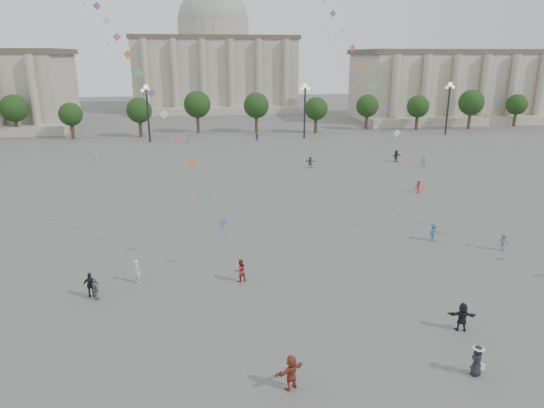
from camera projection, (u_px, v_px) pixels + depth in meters
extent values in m
plane|color=#595654|center=(309.00, 340.00, 28.19)|extent=(360.00, 360.00, 0.00)
cube|color=#ACA090|center=(509.00, 86.00, 126.38)|extent=(80.00, 22.00, 16.00)
cube|color=brown|center=(514.00, 52.00, 123.84)|extent=(81.60, 22.44, 1.20)
cube|color=#ACA090|center=(538.00, 120.00, 116.16)|extent=(84.00, 4.00, 2.00)
cube|color=#ACA090|center=(215.00, 75.00, 148.05)|extent=(46.00, 30.00, 20.00)
cube|color=brown|center=(214.00, 38.00, 144.93)|extent=(46.92, 30.60, 1.20)
cube|color=#ACA090|center=(219.00, 111.00, 134.64)|extent=(48.30, 4.00, 2.00)
cylinder|color=#ACA090|center=(214.00, 32.00, 144.37)|extent=(21.00, 21.00, 5.00)
sphere|color=#9A9B8D|center=(213.00, 23.00, 143.63)|extent=(21.00, 21.00, 21.00)
cylinder|color=#352A1A|center=(13.00, 130.00, 95.31)|extent=(0.70, 0.70, 3.52)
sphere|color=black|center=(10.00, 111.00, 94.22)|extent=(5.12, 5.12, 5.12)
cylinder|color=#352A1A|center=(76.00, 129.00, 97.03)|extent=(0.70, 0.70, 3.52)
sphere|color=black|center=(74.00, 110.00, 95.95)|extent=(5.12, 5.12, 5.12)
cylinder|color=#352A1A|center=(138.00, 127.00, 98.76)|extent=(0.70, 0.70, 3.52)
sphere|color=black|center=(136.00, 109.00, 97.68)|extent=(5.12, 5.12, 5.12)
cylinder|color=#352A1A|center=(197.00, 126.00, 100.49)|extent=(0.70, 0.70, 3.52)
sphere|color=black|center=(196.00, 108.00, 99.41)|extent=(5.12, 5.12, 5.12)
cylinder|color=#352A1A|center=(255.00, 125.00, 102.22)|extent=(0.70, 0.70, 3.52)
sphere|color=black|center=(254.00, 107.00, 101.13)|extent=(5.12, 5.12, 5.12)
cylinder|color=#352A1A|center=(310.00, 124.00, 103.95)|extent=(0.70, 0.70, 3.52)
sphere|color=black|center=(310.00, 106.00, 102.86)|extent=(5.12, 5.12, 5.12)
cylinder|color=#352A1A|center=(364.00, 122.00, 105.68)|extent=(0.70, 0.70, 3.52)
sphere|color=black|center=(365.00, 105.00, 104.59)|extent=(5.12, 5.12, 5.12)
cylinder|color=#352A1A|center=(416.00, 121.00, 107.40)|extent=(0.70, 0.70, 3.52)
sphere|color=black|center=(417.00, 105.00, 106.32)|extent=(5.12, 5.12, 5.12)
cylinder|color=#352A1A|center=(466.00, 120.00, 109.13)|extent=(0.70, 0.70, 3.52)
sphere|color=black|center=(468.00, 104.00, 108.05)|extent=(5.12, 5.12, 5.12)
cylinder|color=#352A1A|center=(515.00, 119.00, 110.86)|extent=(0.70, 0.70, 3.52)
sphere|color=black|center=(517.00, 103.00, 109.78)|extent=(5.12, 5.12, 5.12)
cylinder|color=#262628|center=(148.00, 116.00, 90.68)|extent=(0.36, 0.36, 10.00)
sphere|color=#FFE5B2|center=(146.00, 87.00, 89.15)|extent=(0.90, 0.90, 0.90)
sphere|color=#FFE5B2|center=(142.00, 90.00, 89.23)|extent=(0.60, 0.60, 0.60)
sphere|color=#FFE5B2|center=(150.00, 90.00, 89.43)|extent=(0.60, 0.60, 0.60)
cylinder|color=#262628|center=(305.00, 113.00, 95.00)|extent=(0.36, 0.36, 10.00)
sphere|color=#FFE5B2|center=(305.00, 86.00, 93.47)|extent=(0.90, 0.90, 0.90)
sphere|color=#FFE5B2|center=(302.00, 89.00, 93.55)|extent=(0.60, 0.60, 0.60)
sphere|color=#FFE5B2|center=(309.00, 89.00, 93.75)|extent=(0.60, 0.60, 0.60)
cylinder|color=#262628|center=(448.00, 110.00, 99.32)|extent=(0.36, 0.36, 10.00)
sphere|color=#FFE5B2|center=(450.00, 84.00, 97.79)|extent=(0.90, 0.90, 0.90)
sphere|color=#FFE5B2|center=(447.00, 87.00, 97.87)|extent=(0.60, 0.60, 0.60)
sphere|color=#FFE5B2|center=(453.00, 87.00, 98.07)|extent=(0.60, 0.60, 0.60)
imported|color=navy|center=(257.00, 137.00, 92.94)|extent=(1.04, 0.84, 1.65)
imported|color=black|center=(462.00, 317.00, 28.94)|extent=(1.74, 0.97, 1.79)
imported|color=silver|center=(188.00, 138.00, 91.03)|extent=(1.71, 1.58, 1.91)
imported|color=slate|center=(503.00, 242.00, 40.83)|extent=(1.08, 0.69, 1.58)
imported|color=silver|center=(424.00, 161.00, 71.69)|extent=(1.53, 1.28, 1.65)
imported|color=maroon|center=(419.00, 187.00, 58.03)|extent=(1.11, 0.81, 1.55)
imported|color=black|center=(396.00, 156.00, 74.85)|extent=(1.78, 1.20, 1.84)
imported|color=#B3B2AE|center=(96.00, 157.00, 73.89)|extent=(0.73, 0.81, 1.87)
imported|color=#57575C|center=(310.00, 162.00, 70.98)|extent=(1.63, 0.99, 1.68)
imported|color=silver|center=(137.00, 271.00, 35.05)|extent=(0.74, 0.77, 1.78)
imported|color=brown|center=(291.00, 372.00, 23.85)|extent=(1.76, 1.29, 1.84)
imported|color=slate|center=(96.00, 289.00, 32.62)|extent=(0.86, 0.94, 1.54)
imported|color=black|center=(91.00, 285.00, 32.98)|extent=(1.07, 0.51, 1.77)
imported|color=maroon|center=(240.00, 270.00, 35.25)|extent=(1.03, 0.92, 1.75)
imported|color=#385B7E|center=(434.00, 232.00, 43.00)|extent=(1.20, 1.02, 1.61)
imported|color=black|center=(477.00, 360.00, 24.89)|extent=(0.99, 0.90, 1.69)
cone|color=white|center=(479.00, 347.00, 24.66)|extent=(0.52, 0.52, 0.14)
cylinder|color=white|center=(479.00, 348.00, 24.68)|extent=(0.60, 0.60, 0.02)
cube|color=white|center=(482.00, 367.00, 24.87)|extent=(0.22, 0.10, 0.35)
cylinder|color=#3F3F3F|center=(85.00, 7.00, 49.17)|extent=(0.02, 0.02, 65.24)
cube|color=#8E57AE|center=(223.00, 223.00, 35.91)|extent=(0.76, 0.25, 0.76)
cube|color=#57BD74|center=(207.00, 191.00, 36.91)|extent=(0.76, 0.25, 0.76)
cube|color=orange|center=(192.00, 163.00, 37.95)|extent=(0.76, 0.25, 0.76)
cube|color=#C26689|center=(177.00, 138.00, 39.01)|extent=(0.76, 0.25, 0.76)
cube|color=white|center=(164.00, 114.00, 40.10)|extent=(0.76, 0.25, 0.76)
cube|color=#8E57AE|center=(151.00, 93.00, 41.20)|extent=(0.76, 0.25, 0.76)
cube|color=#57BD74|center=(139.00, 73.00, 42.31)|extent=(0.76, 0.25, 0.76)
cube|color=orange|center=(128.00, 54.00, 43.43)|extent=(0.76, 0.25, 0.76)
cube|color=#C26689|center=(117.00, 37.00, 44.56)|extent=(0.76, 0.25, 0.76)
cube|color=white|center=(107.00, 21.00, 45.69)|extent=(0.76, 0.25, 0.76)
cube|color=#8E57AE|center=(97.00, 6.00, 46.83)|extent=(0.76, 0.25, 0.76)
cube|color=orange|center=(422.00, 188.00, 43.61)|extent=(0.76, 0.25, 0.76)
cube|color=#C26689|center=(409.00, 159.00, 44.58)|extent=(0.76, 0.25, 0.76)
cube|color=white|center=(397.00, 133.00, 45.61)|extent=(0.76, 0.25, 0.76)
cube|color=#8E57AE|center=(385.00, 109.00, 46.67)|extent=(0.76, 0.25, 0.76)
cube|color=#57BD74|center=(374.00, 87.00, 47.75)|extent=(0.76, 0.25, 0.76)
cube|color=orange|center=(363.00, 67.00, 48.85)|extent=(0.76, 0.25, 0.76)
cube|color=#C26689|center=(352.00, 48.00, 49.96)|extent=(0.76, 0.25, 0.76)
cube|color=white|center=(343.00, 30.00, 51.08)|extent=(0.76, 0.25, 0.76)
cube|color=#8E57AE|center=(333.00, 13.00, 52.21)|extent=(0.76, 0.25, 0.76)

